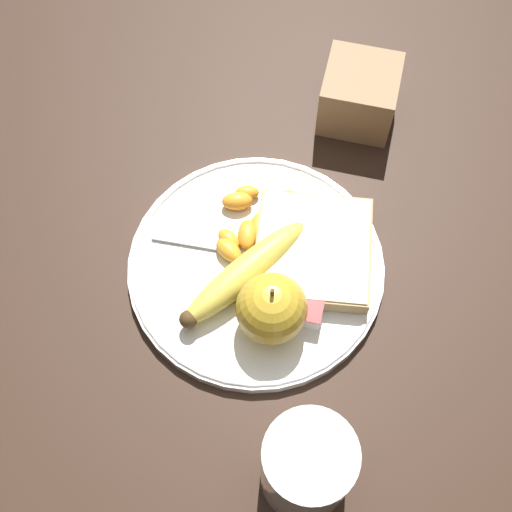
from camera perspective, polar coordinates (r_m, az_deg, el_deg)
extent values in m
plane|color=#332116|center=(0.75, 0.00, -1.09)|extent=(3.00, 3.00, 0.00)
cylinder|color=white|center=(0.74, 0.00, -0.89)|extent=(0.27, 0.27, 0.01)
torus|color=white|center=(0.74, 0.00, -0.69)|extent=(0.26, 0.26, 0.01)
cylinder|color=silver|center=(0.63, 4.09, -16.48)|extent=(0.08, 0.08, 0.11)
cylinder|color=orange|center=(0.64, 4.03, -16.62)|extent=(0.07, 0.07, 0.09)
sphere|color=gold|center=(0.68, 1.24, -4.23)|extent=(0.07, 0.07, 0.07)
cylinder|color=brown|center=(0.65, 1.31, -2.94)|extent=(0.00, 0.00, 0.01)
ellipsoid|color=#E0CC4C|center=(0.72, -0.76, -1.25)|extent=(0.15, 0.12, 0.03)
sphere|color=#473319|center=(0.70, -5.44, -5.06)|extent=(0.02, 0.02, 0.02)
cube|color=tan|center=(0.74, 4.56, 0.47)|extent=(0.14, 0.13, 0.02)
cube|color=beige|center=(0.74, 4.56, 0.47)|extent=(0.13, 0.13, 0.02)
cube|color=#B2B2B7|center=(0.75, -3.69, 0.95)|extent=(0.02, 0.12, 0.00)
cube|color=#B2B2B7|center=(0.74, 3.04, -0.17)|extent=(0.03, 0.05, 0.00)
cube|color=white|center=(0.71, 4.09, -4.04)|extent=(0.04, 0.03, 0.02)
cube|color=#B21E1E|center=(0.70, 4.15, -3.70)|extent=(0.04, 0.03, 0.00)
ellipsoid|color=#F9A32D|center=(0.74, -2.19, 0.45)|extent=(0.03, 0.04, 0.02)
ellipsoid|color=#F9A32D|center=(0.76, 2.04, 3.43)|extent=(0.03, 0.03, 0.02)
ellipsoid|color=#F9A32D|center=(0.77, -0.70, 5.11)|extent=(0.02, 0.03, 0.01)
ellipsoid|color=#F9A32D|center=(0.75, 0.23, 2.39)|extent=(0.03, 0.02, 0.02)
ellipsoid|color=#F9A32D|center=(0.74, 1.76, 0.16)|extent=(0.03, 0.03, 0.01)
ellipsoid|color=#F9A32D|center=(0.75, 1.54, 2.31)|extent=(0.02, 0.03, 0.02)
ellipsoid|color=#F9A32D|center=(0.74, -2.20, 1.37)|extent=(0.03, 0.03, 0.02)
ellipsoid|color=#F9A32D|center=(0.74, -0.69, 1.73)|extent=(0.04, 0.03, 0.02)
ellipsoid|color=#F9A32D|center=(0.76, -1.52, 4.41)|extent=(0.03, 0.04, 0.02)
ellipsoid|color=#F9A32D|center=(0.77, 2.23, 4.49)|extent=(0.04, 0.04, 0.02)
cube|color=#93704C|center=(0.84, 8.26, 12.66)|extent=(0.08, 0.08, 0.07)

